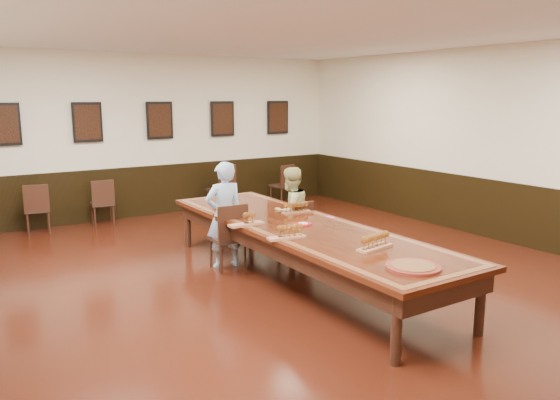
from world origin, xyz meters
TOP-DOWN VIEW (x-y plane):
  - floor at (0.00, 0.00)m, footprint 8.00×10.00m
  - ceiling at (0.00, 0.00)m, footprint 8.00×10.00m
  - wall_back at (0.00, 5.01)m, footprint 8.00×0.02m
  - wall_right at (4.01, 0.00)m, footprint 0.02×10.00m
  - chair_man at (-0.56, 0.98)m, footprint 0.47×0.51m
  - chair_woman at (0.53, 0.93)m, footprint 0.47×0.50m
  - spare_chair_a at (-2.43, 4.64)m, footprint 0.48×0.51m
  - spare_chair_b at (-1.31, 4.63)m, footprint 0.45×0.48m
  - spare_chair_c at (1.12, 4.52)m, footprint 0.57×0.60m
  - spare_chair_d at (2.61, 4.49)m, footprint 0.49×0.52m
  - person_man at (-0.55, 1.08)m, footprint 0.57×0.39m
  - person_woman at (0.52, 1.02)m, footprint 0.75×0.62m
  - pink_phone at (0.60, 0.15)m, footprint 0.08×0.13m
  - wainscoting at (0.00, 0.00)m, footprint 8.00×10.00m
  - conference_table at (0.00, 0.00)m, footprint 1.40×5.00m
  - posters at (0.00, 4.94)m, footprint 6.14×0.04m
  - flight_a at (-0.59, 0.37)m, footprint 0.47×0.15m
  - flight_b at (0.37, 0.66)m, footprint 0.42×0.14m
  - flight_c at (-0.51, -0.46)m, footprint 0.47×0.21m
  - flight_d at (0.04, -1.34)m, footprint 0.50×0.23m
  - red_plate_grp at (0.03, -0.01)m, footprint 0.22×0.22m
  - carved_platter at (-0.13, -2.06)m, footprint 0.65×0.65m

SIDE VIEW (x-z plane):
  - floor at x=0.00m, z-range -0.02..0.00m
  - spare_chair_b at x=-1.31m, z-range 0.00..0.86m
  - chair_woman at x=0.53m, z-range 0.00..0.87m
  - spare_chair_a at x=-2.43m, z-range 0.00..0.88m
  - spare_chair_d at x=2.61m, z-range 0.00..0.89m
  - chair_man at x=-0.56m, z-range 0.00..0.94m
  - spare_chair_c at x=1.12m, z-range 0.00..0.98m
  - wainscoting at x=0.00m, z-range 0.00..1.00m
  - conference_table at x=0.00m, z-range 0.23..0.99m
  - person_woman at x=0.52m, z-range 0.00..1.35m
  - person_man at x=-0.55m, z-range 0.00..1.50m
  - pink_phone at x=0.60m, z-range 0.75..0.76m
  - red_plate_grp at x=0.03m, z-range 0.75..0.78m
  - carved_platter at x=-0.13m, z-range 0.75..0.79m
  - flight_b at x=0.37m, z-range 0.74..0.90m
  - flight_c at x=-0.51m, z-range 0.74..0.91m
  - flight_a at x=-0.59m, z-range 0.74..0.92m
  - flight_d at x=0.04m, z-range 0.74..0.92m
  - wall_back at x=0.00m, z-range 0.00..3.20m
  - wall_right at x=4.01m, z-range 0.00..3.20m
  - posters at x=0.00m, z-range 1.53..2.27m
  - ceiling at x=0.00m, z-range 3.20..3.22m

